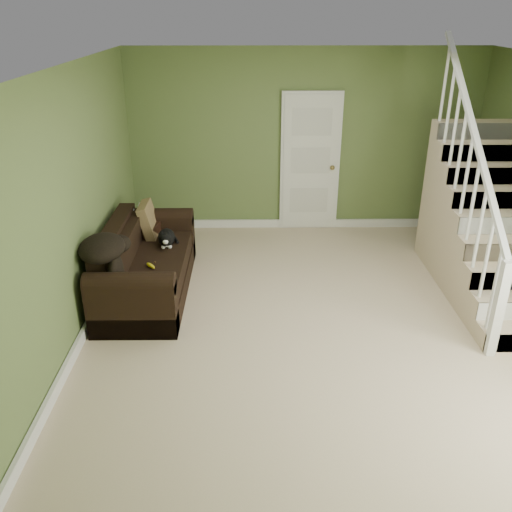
{
  "coord_description": "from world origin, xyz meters",
  "views": [
    {
      "loc": [
        -0.77,
        -4.98,
        3.09
      ],
      "look_at": [
        -0.71,
        0.14,
        0.71
      ],
      "focal_mm": 38.0,
      "sensor_mm": 36.0,
      "label": 1
    }
  ],
  "objects_px": {
    "sofa": "(144,267)",
    "side_table": "(142,243)",
    "banana": "(151,266)",
    "cat": "(166,238)"
  },
  "relations": [
    {
      "from": "side_table",
      "to": "cat",
      "type": "distance_m",
      "value": 0.63
    },
    {
      "from": "sofa",
      "to": "cat",
      "type": "xyz_separation_m",
      "value": [
        0.23,
        0.33,
        0.23
      ]
    },
    {
      "from": "side_table",
      "to": "banana",
      "type": "bearing_deg",
      "value": -74.09
    },
    {
      "from": "cat",
      "to": "banana",
      "type": "height_order",
      "value": "cat"
    },
    {
      "from": "banana",
      "to": "cat",
      "type": "bearing_deg",
      "value": 41.85
    },
    {
      "from": "sofa",
      "to": "side_table",
      "type": "bearing_deg",
      "value": 101.84
    },
    {
      "from": "side_table",
      "to": "cat",
      "type": "relative_size",
      "value": 1.51
    },
    {
      "from": "side_table",
      "to": "cat",
      "type": "xyz_separation_m",
      "value": [
        0.39,
        -0.44,
        0.25
      ]
    },
    {
      "from": "side_table",
      "to": "cat",
      "type": "height_order",
      "value": "side_table"
    },
    {
      "from": "cat",
      "to": "side_table",
      "type": "bearing_deg",
      "value": 126.06
    }
  ]
}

